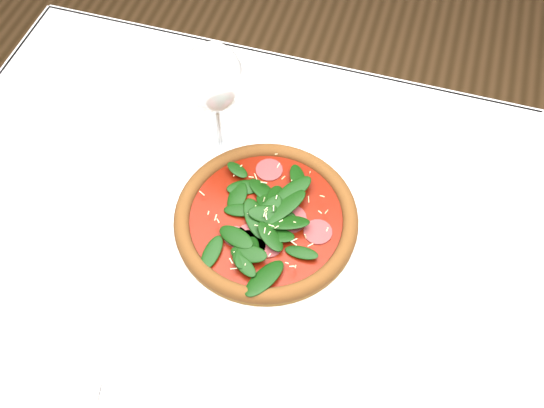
% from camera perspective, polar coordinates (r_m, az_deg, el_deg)
% --- Properties ---
extents(ground, '(6.00, 6.00, 0.00)m').
position_cam_1_polar(ground, '(1.63, 0.20, -16.63)').
color(ground, brown).
rests_on(ground, ground).
extents(dining_table, '(1.21, 0.81, 0.75)m').
position_cam_1_polar(dining_table, '(1.02, 0.30, -6.67)').
color(dining_table, silver).
rests_on(dining_table, ground).
extents(plate, '(0.33, 0.33, 0.01)m').
position_cam_1_polar(plate, '(0.95, -0.56, -1.83)').
color(plate, white).
rests_on(plate, dining_table).
extents(pizza, '(0.36, 0.36, 0.04)m').
position_cam_1_polar(pizza, '(0.93, -0.57, -1.24)').
color(pizza, olive).
rests_on(pizza, plate).
extents(wine_glass, '(0.09, 0.09, 0.22)m').
position_cam_1_polar(wine_glass, '(0.93, -5.52, 11.49)').
color(wine_glass, silver).
rests_on(wine_glass, dining_table).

